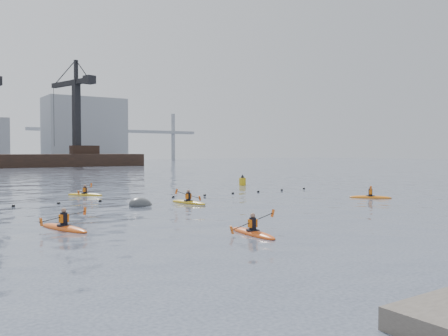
# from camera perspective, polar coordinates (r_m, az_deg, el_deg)

# --- Properties ---
(ground) EXTENTS (400.00, 400.00, 0.00)m
(ground) POSITION_cam_1_polar(r_m,az_deg,el_deg) (21.18, 21.20, -8.33)
(ground) COLOR #323A48
(ground) RESTS_ON ground
(float_line) EXTENTS (33.24, 0.73, 0.24)m
(float_line) POSITION_cam_1_polar(r_m,az_deg,el_deg) (38.35, -8.29, -3.59)
(float_line) COLOR black
(float_line) RESTS_ON ground
(kayaker_0) EXTENTS (2.35, 3.49, 1.21)m
(kayaker_0) POSITION_cam_1_polar(r_m,az_deg,el_deg) (21.63, 3.47, -7.70)
(kayaker_0) COLOR #DA4D14
(kayaker_0) RESTS_ON ground
(kayaker_2) EXTENTS (2.43, 3.74, 1.18)m
(kayaker_2) POSITION_cam_1_polar(r_m,az_deg,el_deg) (24.21, -18.70, -6.75)
(kayaker_2) COLOR #E15415
(kayaker_2) RESTS_ON ground
(kayaker_3) EXTENTS (2.39, 3.59, 1.25)m
(kayaker_3) POSITION_cam_1_polar(r_m,az_deg,el_deg) (34.47, -4.31, -4.07)
(kayaker_3) COLOR gold
(kayaker_3) RESTS_ON ground
(kayaker_4) EXTENTS (2.63, 2.97, 1.17)m
(kayaker_4) POSITION_cam_1_polar(r_m,az_deg,el_deg) (40.01, 17.20, -3.32)
(kayaker_4) COLOR orange
(kayaker_4) RESTS_ON ground
(kayaker_5) EXTENTS (2.67, 2.86, 1.09)m
(kayaker_5) POSITION_cam_1_polar(r_m,az_deg,el_deg) (42.30, -16.37, -3.03)
(kayaker_5) COLOR gold
(kayaker_5) RESTS_ON ground
(mooring_buoy) EXTENTS (2.74, 2.42, 1.55)m
(mooring_buoy) POSITION_cam_1_polar(r_m,az_deg,el_deg) (33.43, -9.97, -4.47)
(mooring_buoy) COLOR #3C3E41
(mooring_buoy) RESTS_ON ground
(nav_buoy) EXTENTS (0.76, 0.76, 1.38)m
(nav_buoy) POSITION_cam_1_polar(r_m,az_deg,el_deg) (52.55, 2.24, -1.64)
(nav_buoy) COLOR gold
(nav_buoy) RESTS_ON ground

